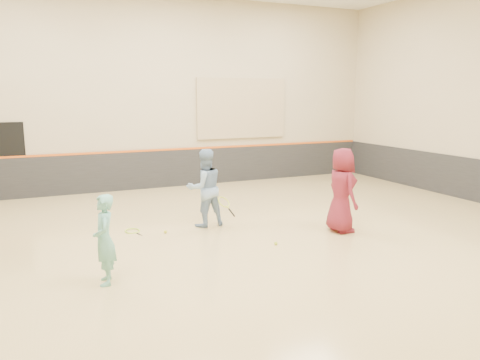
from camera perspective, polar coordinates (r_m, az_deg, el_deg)
name	(u,v)px	position (r m, az deg, el deg)	size (l,w,h in m)	color
room	(236,200)	(9.62, -0.54, -2.48)	(15.04, 12.04, 6.22)	tan
wainscot_back	(162,169)	(15.24, -9.47, 1.33)	(14.90, 0.04, 1.20)	#232326
accent_stripe	(162,150)	(15.14, -9.53, 3.65)	(14.90, 0.03, 0.06)	#D85914
acoustic_panel	(242,108)	(15.96, 0.22, 8.73)	(3.20, 0.08, 2.00)	tan
doorway	(5,162)	(14.74, -26.74, 2.02)	(1.10, 0.05, 2.20)	black
girl	(104,240)	(7.67, -16.20, -7.00)	(0.53, 0.34, 1.44)	#67B4A8
instructor	(205,188)	(10.57, -4.31, -0.97)	(0.86, 0.67, 1.76)	#80A0C7
young_man	(342,190)	(10.35, 12.29, -1.23)	(0.90, 0.58, 1.83)	maroon
held_racket	(224,202)	(10.50, -1.99, -2.70)	(0.52, 0.52, 0.50)	#C9E031
spare_racket	(132,230)	(10.55, -12.99, -5.91)	(0.73, 0.73, 0.09)	#ADE031
ball_under_racket	(276,243)	(9.42, 4.40, -7.71)	(0.07, 0.07, 0.07)	#B8CE2F
ball_in_hand	(351,179)	(10.23, 13.41, 0.07)	(0.07, 0.07, 0.07)	gold
ball_beside_spare	(165,232)	(10.29, -9.08, -6.25)	(0.07, 0.07, 0.07)	yellow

